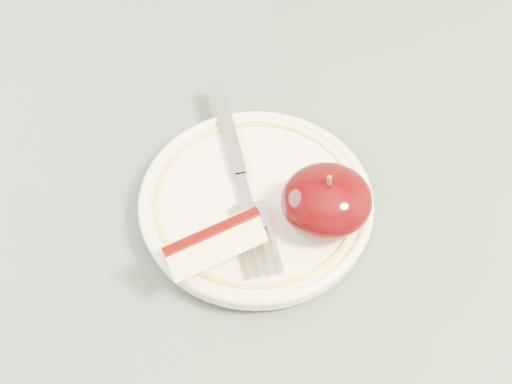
{
  "coord_description": "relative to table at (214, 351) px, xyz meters",
  "views": [
    {
      "loc": [
        0.01,
        -0.25,
        1.24
      ],
      "look_at": [
        0.05,
        0.08,
        0.78
      ],
      "focal_mm": 50.0,
      "sensor_mm": 36.0,
      "label": 1
    }
  ],
  "objects": [
    {
      "name": "apple_half",
      "position": [
        0.1,
        0.06,
        0.13
      ],
      "size": [
        0.07,
        0.07,
        0.05
      ],
      "color": "black",
      "rests_on": "plate"
    },
    {
      "name": "fork",
      "position": [
        0.04,
        0.1,
        0.11
      ],
      "size": [
        0.04,
        0.2,
        0.0
      ],
      "rotation": [
        0.0,
        0.0,
        1.67
      ],
      "color": "gray",
      "rests_on": "plate"
    },
    {
      "name": "table",
      "position": [
        0.0,
        0.0,
        0.0
      ],
      "size": [
        0.9,
        0.9,
        0.75
      ],
      "color": "brown",
      "rests_on": "ground"
    },
    {
      "name": "plate",
      "position": [
        0.05,
        0.08,
        0.1
      ],
      "size": [
        0.19,
        0.19,
        0.02
      ],
      "color": "beige",
      "rests_on": "table"
    },
    {
      "name": "apple_wedge",
      "position": [
        0.01,
        0.03,
        0.12
      ],
      "size": [
        0.08,
        0.06,
        0.04
      ],
      "rotation": [
        0.0,
        0.0,
        0.38
      ],
      "color": "beige",
      "rests_on": "plate"
    }
  ]
}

